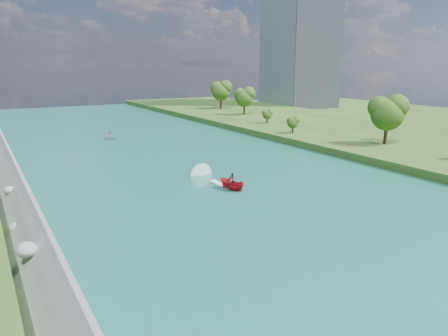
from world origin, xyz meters
TOP-DOWN VIEW (x-y plane):
  - ground at (0.00, 0.00)m, footprint 260.00×260.00m
  - river_water at (0.00, 20.00)m, footprint 55.00×240.00m
  - berm_east at (49.50, 20.00)m, footprint 44.00×240.00m
  - riprap_bank at (-25.85, 18.96)m, footprint 4.56×236.00m
  - office_tower at (82.50, 95.00)m, footprint 22.00×22.00m
  - trees_east at (41.08, 40.35)m, footprint 17.57×137.29m
  - motorboat at (0.38, 9.23)m, footprint 3.60×18.96m
  - raft at (-2.71, 55.59)m, footprint 3.16×3.21m

SIDE VIEW (x-z plane):
  - ground at x=0.00m, z-range 0.00..0.00m
  - river_water at x=0.00m, z-range 0.00..0.10m
  - raft at x=-2.71m, z-range -0.34..1.24m
  - berm_east at x=49.50m, z-range 0.00..1.50m
  - motorboat at x=0.38m, z-range -0.26..1.81m
  - riprap_bank at x=-25.85m, z-range -0.32..3.91m
  - trees_east at x=41.08m, z-range 0.90..12.07m
  - office_tower at x=82.50m, z-range 0.00..60.00m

